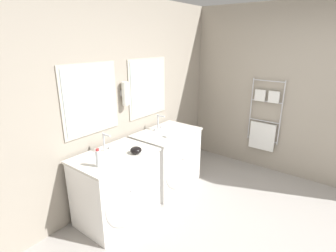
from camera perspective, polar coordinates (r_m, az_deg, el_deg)
The scene contains 9 objects.
wall_back at distance 3.45m, azimuth -10.58°, elevation 5.21°, with size 5.48×0.17×2.60m.
wall_right at distance 4.45m, azimuth 20.73°, elevation 7.11°, with size 0.13×4.35×2.60m.
vanity_left at distance 3.20m, azimuth -10.68°, elevation -12.98°, with size 0.93×0.69×0.83m.
vanity_right at distance 3.83m, azimuth 0.26°, elevation -7.15°, with size 0.93×0.69×0.83m.
faucet_left at distance 3.10m, azimuth -13.60°, elevation -3.50°, with size 0.17×0.14×0.22m.
faucet_right at distance 3.75m, azimuth -2.04°, elevation 0.81°, with size 0.17×0.14×0.22m.
toiletry_bottle at distance 2.76m, azimuth -14.94°, elevation -6.79°, with size 0.05×0.05×0.20m.
amenity_bowl at distance 3.01m, azimuth -6.99°, elevation -5.23°, with size 0.13×0.13×0.08m.
soap_dish at distance 3.50m, azimuth -0.22°, elevation -2.06°, with size 0.09×0.07×0.04m.
Camera 1 is at (-2.23, -0.26, 2.07)m, focal length 28.00 mm.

